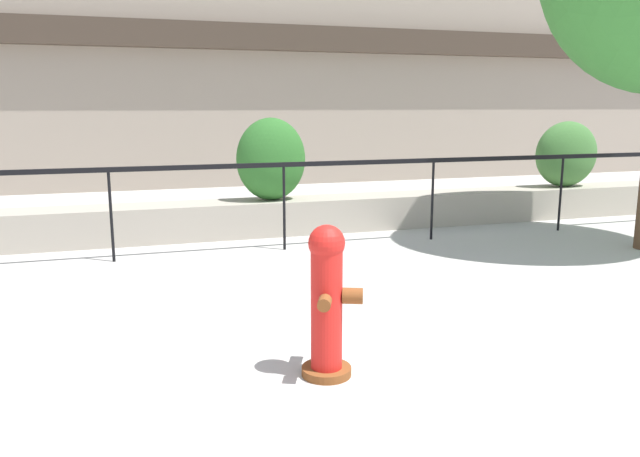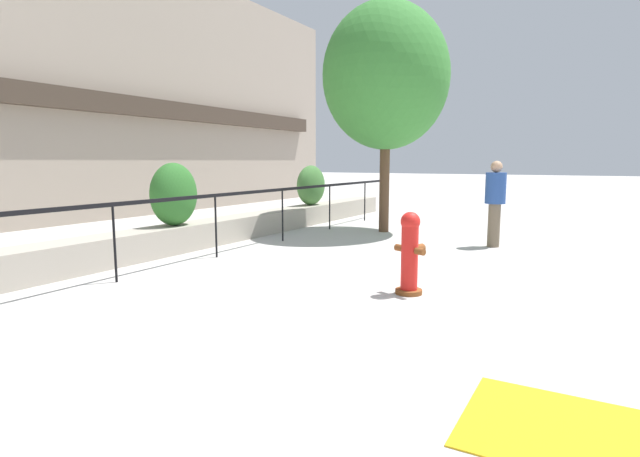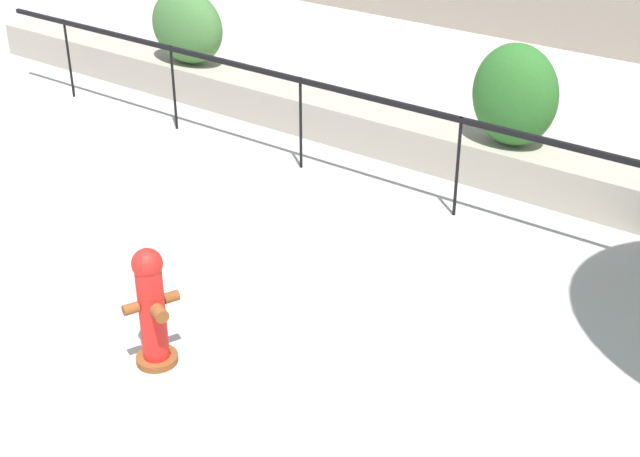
# 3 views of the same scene
# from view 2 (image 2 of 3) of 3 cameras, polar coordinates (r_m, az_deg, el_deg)

# --- Properties ---
(ground_plane) EXTENTS (120.00, 120.00, 0.00)m
(ground_plane) POSITION_cam_2_polar(r_m,az_deg,el_deg) (7.09, 19.89, -6.85)
(ground_plane) COLOR #BCB7B2
(planter_wall_low) EXTENTS (18.00, 0.70, 0.50)m
(planter_wall_low) POSITION_cam_2_polar(r_m,az_deg,el_deg) (9.93, -16.54, -1.15)
(planter_wall_low) COLOR #ADA393
(planter_wall_low) RESTS_ON ground
(fence_railing_segment) EXTENTS (15.00, 0.05, 1.15)m
(fence_railing_segment) POSITION_cam_2_polar(r_m,az_deg,el_deg) (9.08, -11.89, 3.08)
(fence_railing_segment) COLOR black
(fence_railing_segment) RESTS_ON ground
(hedge_bush_1) EXTENTS (1.02, 0.70, 1.20)m
(hedge_bush_1) POSITION_cam_2_polar(r_m,az_deg,el_deg) (9.90, -16.36, 3.77)
(hedge_bush_1) COLOR #2D6B28
(hedge_bush_1) RESTS_ON planter_wall_low
(hedge_bush_2) EXTENTS (1.16, 0.60, 1.11)m
(hedge_bush_2) POSITION_cam_2_polar(r_m,az_deg,el_deg) (13.97, -1.02, 4.96)
(hedge_bush_2) COLOR #427538
(hedge_bush_2) RESTS_ON planter_wall_low
(fire_hydrant) EXTENTS (0.48, 0.47, 1.08)m
(fire_hydrant) POSITION_cam_2_polar(r_m,az_deg,el_deg) (6.58, 10.23, -2.69)
(fire_hydrant) COLOR brown
(fire_hydrant) RESTS_ON ground
(street_tree) EXTENTS (3.27, 2.94, 5.43)m
(street_tree) POSITION_cam_2_polar(r_m,az_deg,el_deg) (12.42, 7.58, 16.81)
(street_tree) COLOR brown
(street_tree) RESTS_ON ground
(pedestrian) EXTENTS (0.51, 0.51, 1.73)m
(pedestrian) POSITION_cam_2_polar(r_m,az_deg,el_deg) (10.61, 19.38, 3.29)
(pedestrian) COLOR brown
(pedestrian) RESTS_ON ground
(tactile_warning_pad) EXTENTS (1.10, 1.10, 0.01)m
(tactile_warning_pad) POSITION_cam_2_polar(r_m,az_deg,el_deg) (3.81, 24.98, -19.94)
(tactile_warning_pad) COLOR gold
(tactile_warning_pad) RESTS_ON ground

